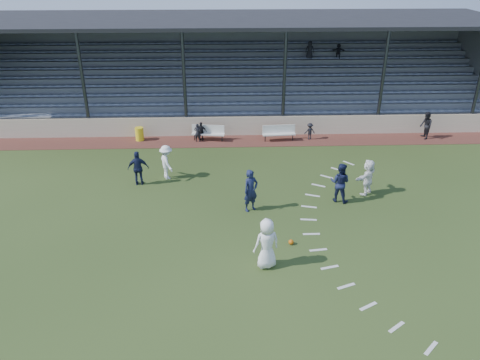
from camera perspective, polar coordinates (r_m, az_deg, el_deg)
The scene contains 19 objects.
ground at distance 19.24m, azimuth 0.27°, elevation -6.78°, with size 90.00×90.00×0.00m, color #2B3D19.
cinder_track at distance 28.61m, azimuth -0.58°, elevation 4.78°, with size 34.00×2.00×0.02m, color #512720.
retaining_wall at distance 29.38m, azimuth -0.64°, elevation 6.60°, with size 34.00×0.18×1.20m, color beige.
bench_left at distance 28.60m, azimuth -3.91°, elevation 5.94°, with size 2.04×0.77×0.95m.
bench_right at distance 28.61m, azimuth 4.77°, elevation 5.92°, with size 2.02×0.59×0.95m.
trash_bin at distance 29.23m, azimuth -12.15°, elevation 5.52°, with size 0.50×0.50×0.81m, color yellow.
football at distance 18.77m, azimuth 6.25°, elevation -7.53°, with size 0.21×0.21×0.21m, color #C55A0B.
player_white_lead at distance 17.02m, azimuth 3.27°, elevation -7.74°, with size 0.96×0.63×1.97m, color white.
player_navy_lead at distance 20.57m, azimuth 1.32°, elevation -1.30°, with size 0.71×0.47×1.95m, color #161C3D.
player_navy_mid at distance 21.82m, azimuth 12.08°, elevation -0.31°, with size 0.92×0.71×1.89m, color #161C3D.
player_white_wing at distance 23.82m, azimuth -8.93°, elevation 2.16°, with size 1.15×0.66×1.77m, color white.
player_navy_wing at distance 23.45m, azimuth -12.30°, elevation 1.42°, with size 1.03×0.43×1.75m, color #161C3D.
player_white_back at distance 22.85m, azimuth 15.31°, elevation 0.37°, with size 1.62×0.51×1.74m, color white.
official at distance 30.88m, azimuth 21.72°, elevation 6.19°, with size 0.81×0.63×1.66m, color black.
sub_left_near at distance 28.42m, azimuth -5.20°, elevation 5.77°, with size 0.41×0.27×1.14m, color black.
sub_left_far at distance 28.61m, azimuth -4.74°, elevation 5.94°, with size 0.67×0.28×1.15m, color black.
sub_right at distance 29.01m, azimuth 8.49°, elevation 5.91°, with size 0.67×0.38×1.03m, color black.
grandstand at distance 33.42m, azimuth -0.86°, elevation 11.91°, with size 34.60×9.00×6.61m.
penalty_arc at distance 19.81m, azimuth 12.34°, elevation -6.38°, with size 3.89×14.63×0.01m.
Camera 1 is at (-0.67, -16.11, 10.49)m, focal length 35.00 mm.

